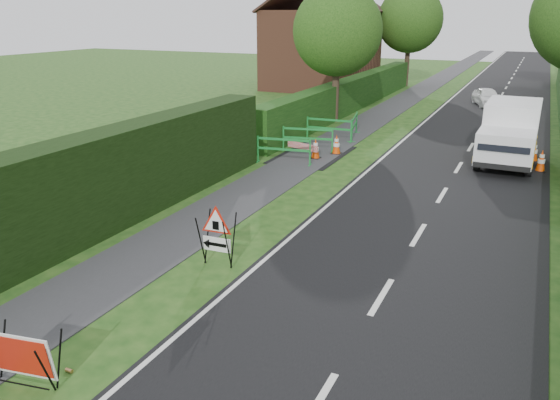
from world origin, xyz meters
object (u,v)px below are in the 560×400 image
(red_rect_sign, at_px, (22,357))
(works_van, at_px, (510,132))
(hatchback_car, at_px, (487,97))
(triangle_sign, at_px, (215,232))

(red_rect_sign, xyz_separation_m, works_van, (5.62, 17.02, 0.65))
(red_rect_sign, distance_m, works_van, 17.93)
(hatchback_car, bearing_deg, red_rect_sign, -116.17)
(red_rect_sign, height_order, triangle_sign, triangle_sign)
(red_rect_sign, xyz_separation_m, hatchback_car, (3.60, 30.64, 0.02))
(red_rect_sign, bearing_deg, triangle_sign, 74.56)
(works_van, bearing_deg, triangle_sign, -112.18)
(red_rect_sign, bearing_deg, hatchback_car, 73.13)
(triangle_sign, height_order, works_van, works_van)
(triangle_sign, distance_m, hatchback_car, 26.11)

